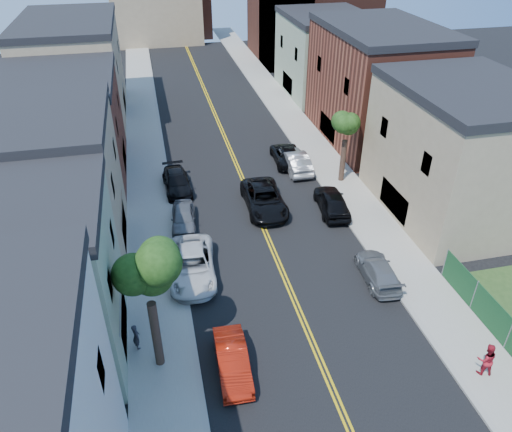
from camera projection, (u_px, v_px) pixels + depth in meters
sidewalk_left at (144, 148)px, 45.65m from camera, size 3.20×100.00×0.15m
sidewalk_right at (304, 134)px, 48.59m from camera, size 3.20×100.00×0.15m
curb_left at (163, 147)px, 45.98m from camera, size 0.30×100.00×0.15m
curb_right at (287, 135)px, 48.27m from camera, size 0.30×100.00×0.15m
bldg_left_palegrn at (16, 292)px, 22.59m from camera, size 9.00×8.00×8.50m
bldg_left_tan_near at (42, 193)px, 29.83m from camera, size 9.00×10.00×9.00m
bldg_left_brick at (63, 132)px, 39.11m from camera, size 9.00×12.00×8.00m
bldg_left_tan_far at (75, 73)px, 50.17m from camera, size 9.00×16.00×9.50m
bldg_right_tan at (459, 156)px, 34.22m from camera, size 9.00×12.00×9.00m
bldg_right_brick at (376, 87)px, 45.42m from camera, size 9.00×14.00×10.00m
bldg_right_palegrn at (325, 57)px, 57.29m from camera, size 9.00×12.00×8.50m
church at (306, 6)px, 68.44m from camera, size 16.20×14.20×22.60m
backdrop_left at (156, 3)px, 77.56m from camera, size 14.00×8.00×12.00m
backdrop_center at (179, 5)px, 82.12m from camera, size 10.00×8.00×10.00m
tree_left_mid at (145, 261)px, 20.84m from camera, size 5.20×5.20×9.29m
tree_right_far at (348, 115)px, 37.33m from camera, size 4.40×4.40×8.03m
red_sedan at (233, 361)px, 23.69m from camera, size 1.63×4.33×1.41m
white_pickup at (192, 265)px, 29.76m from camera, size 3.21×6.13×1.65m
grey_car_left at (183, 218)px, 34.45m from camera, size 2.06×4.35×1.44m
black_car_left at (177, 182)px, 38.81m from camera, size 2.26×5.08×1.45m
grey_car_right at (378, 270)px, 29.58m from camera, size 2.23×4.70×1.32m
black_car_right at (332, 201)px, 36.07m from camera, size 2.51×5.12×1.68m
silver_car_right at (295, 161)px, 41.76m from camera, size 1.81×5.11×1.68m
dark_car_right_far at (287, 154)px, 43.10m from camera, size 2.62×5.26×1.43m
black_suv_lane at (264, 199)px, 36.36m from camera, size 2.91×6.11×1.68m
pedestrian_left at (136, 336)px, 24.73m from camera, size 0.50×0.64×1.53m
pedestrian_right at (486, 359)px, 23.29m from camera, size 1.06×0.92×1.87m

